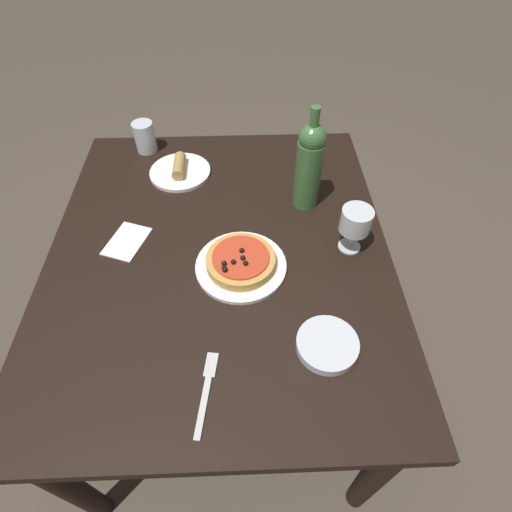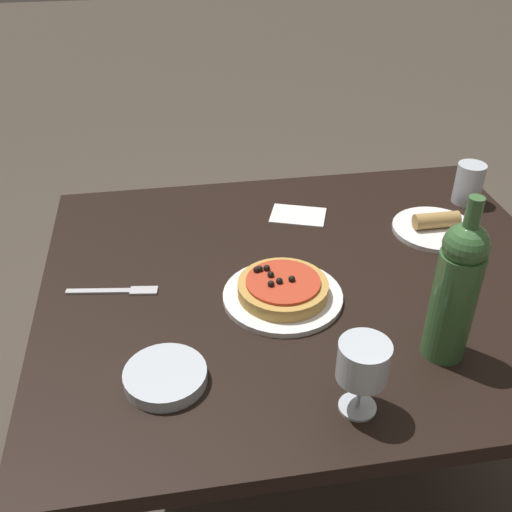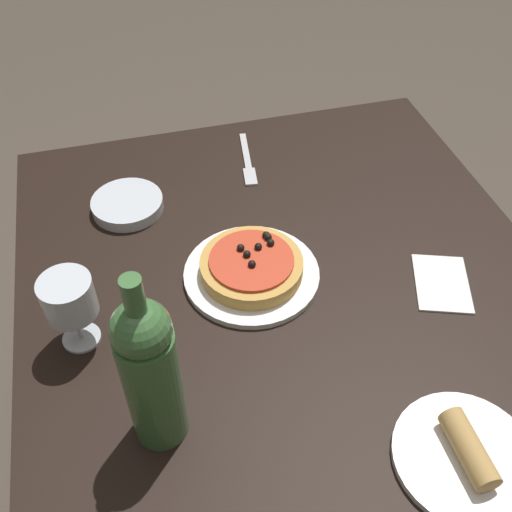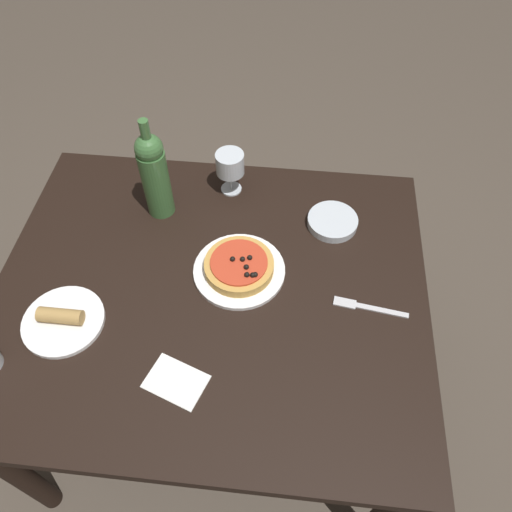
{
  "view_description": "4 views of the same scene",
  "coord_description": "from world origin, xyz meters",
  "px_view_note": "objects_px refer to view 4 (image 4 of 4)",
  "views": [
    {
      "loc": [
        -0.75,
        -0.08,
        1.55
      ],
      "look_at": [
        -0.11,
        -0.1,
        0.8
      ],
      "focal_mm": 28.0,
      "sensor_mm": 36.0,
      "label": 1
    },
    {
      "loc": [
        -0.28,
        -1.01,
        1.46
      ],
      "look_at": [
        -0.12,
        -0.03,
        0.79
      ],
      "focal_mm": 42.0,
      "sensor_mm": 36.0,
      "label": 2
    },
    {
      "loc": [
        0.65,
        -0.24,
        1.51
      ],
      "look_at": [
        -0.06,
        -0.05,
        0.76
      ],
      "focal_mm": 42.0,
      "sensor_mm": 36.0,
      "label": 3
    },
    {
      "loc": [
        -0.2,
        0.71,
        1.8
      ],
      "look_at": [
        -0.12,
        -0.04,
        0.81
      ],
      "focal_mm": 35.0,
      "sensor_mm": 36.0,
      "label": 4
    }
  ],
  "objects_px": {
    "fork": "(365,307)",
    "wine_glass": "(230,165)",
    "side_bowl": "(332,222)",
    "wine_bottle": "(154,174)",
    "side_plate": "(63,320)",
    "pizza": "(239,266)",
    "dining_table": "(212,306)",
    "dinner_plate": "(239,270)"
  },
  "relations": [
    {
      "from": "wine_glass",
      "to": "side_plate",
      "type": "bearing_deg",
      "value": 55.15
    },
    {
      "from": "dinner_plate",
      "to": "side_bowl",
      "type": "distance_m",
      "value": 0.31
    },
    {
      "from": "pizza",
      "to": "side_bowl",
      "type": "xyz_separation_m",
      "value": [
        -0.25,
        -0.2,
        -0.02
      ]
    },
    {
      "from": "dining_table",
      "to": "wine_glass",
      "type": "distance_m",
      "value": 0.41
    },
    {
      "from": "wine_glass",
      "to": "side_bowl",
      "type": "height_order",
      "value": "wine_glass"
    },
    {
      "from": "dinner_plate",
      "to": "side_bowl",
      "type": "xyz_separation_m",
      "value": [
        -0.25,
        -0.2,
        0.01
      ]
    },
    {
      "from": "wine_glass",
      "to": "side_plate",
      "type": "xyz_separation_m",
      "value": [
        0.35,
        0.51,
        -0.09
      ]
    },
    {
      "from": "wine_glass",
      "to": "fork",
      "type": "distance_m",
      "value": 0.56
    },
    {
      "from": "wine_bottle",
      "to": "fork",
      "type": "xyz_separation_m",
      "value": [
        -0.59,
        0.28,
        -0.14
      ]
    },
    {
      "from": "dinner_plate",
      "to": "side_bowl",
      "type": "relative_size",
      "value": 1.7
    },
    {
      "from": "fork",
      "to": "wine_glass",
      "type": "bearing_deg",
      "value": -36.0
    },
    {
      "from": "wine_bottle",
      "to": "wine_glass",
      "type": "bearing_deg",
      "value": -151.62
    },
    {
      "from": "pizza",
      "to": "dining_table",
      "type": "bearing_deg",
      "value": 40.66
    },
    {
      "from": "dining_table",
      "to": "pizza",
      "type": "distance_m",
      "value": 0.15
    },
    {
      "from": "dinner_plate",
      "to": "wine_glass",
      "type": "distance_m",
      "value": 0.33
    },
    {
      "from": "dining_table",
      "to": "dinner_plate",
      "type": "relative_size",
      "value": 4.62
    },
    {
      "from": "wine_bottle",
      "to": "side_plate",
      "type": "xyz_separation_m",
      "value": [
        0.16,
        0.4,
        -0.13
      ]
    },
    {
      "from": "side_bowl",
      "to": "fork",
      "type": "distance_m",
      "value": 0.29
    },
    {
      "from": "wine_bottle",
      "to": "side_plate",
      "type": "height_order",
      "value": "wine_bottle"
    },
    {
      "from": "wine_glass",
      "to": "side_bowl",
      "type": "bearing_deg",
      "value": 160.26
    },
    {
      "from": "wine_glass",
      "to": "fork",
      "type": "relative_size",
      "value": 0.72
    },
    {
      "from": "side_bowl",
      "to": "wine_bottle",
      "type": "bearing_deg",
      "value": -0.75
    },
    {
      "from": "pizza",
      "to": "wine_bottle",
      "type": "distance_m",
      "value": 0.35
    },
    {
      "from": "dining_table",
      "to": "wine_glass",
      "type": "relative_size",
      "value": 8.23
    },
    {
      "from": "dining_table",
      "to": "wine_bottle",
      "type": "distance_m",
      "value": 0.4
    },
    {
      "from": "dinner_plate",
      "to": "wine_glass",
      "type": "height_order",
      "value": "wine_glass"
    },
    {
      "from": "pizza",
      "to": "fork",
      "type": "xyz_separation_m",
      "value": [
        -0.33,
        0.08,
        -0.03
      ]
    },
    {
      "from": "wine_bottle",
      "to": "side_bowl",
      "type": "bearing_deg",
      "value": 179.25
    },
    {
      "from": "pizza",
      "to": "side_bowl",
      "type": "height_order",
      "value": "pizza"
    },
    {
      "from": "wine_bottle",
      "to": "side_bowl",
      "type": "distance_m",
      "value": 0.52
    },
    {
      "from": "dinner_plate",
      "to": "side_plate",
      "type": "distance_m",
      "value": 0.46
    },
    {
      "from": "side_bowl",
      "to": "side_plate",
      "type": "height_order",
      "value": "side_plate"
    },
    {
      "from": "wine_bottle",
      "to": "side_bowl",
      "type": "height_order",
      "value": "wine_bottle"
    },
    {
      "from": "dining_table",
      "to": "side_bowl",
      "type": "relative_size",
      "value": 7.87
    },
    {
      "from": "pizza",
      "to": "fork",
      "type": "distance_m",
      "value": 0.34
    },
    {
      "from": "wine_glass",
      "to": "side_plate",
      "type": "relative_size",
      "value": 0.68
    },
    {
      "from": "fork",
      "to": "side_plate",
      "type": "distance_m",
      "value": 0.76
    },
    {
      "from": "dining_table",
      "to": "side_plate",
      "type": "height_order",
      "value": "side_plate"
    },
    {
      "from": "wine_glass",
      "to": "side_plate",
      "type": "distance_m",
      "value": 0.62
    },
    {
      "from": "side_bowl",
      "to": "fork",
      "type": "bearing_deg",
      "value": 107.78
    },
    {
      "from": "fork",
      "to": "side_plate",
      "type": "bearing_deg",
      "value": 17.35
    },
    {
      "from": "side_bowl",
      "to": "fork",
      "type": "xyz_separation_m",
      "value": [
        -0.09,
        0.27,
        -0.01
      ]
    }
  ]
}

